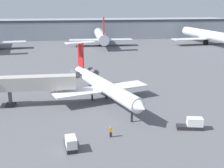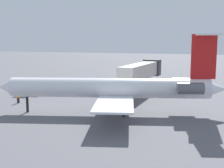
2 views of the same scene
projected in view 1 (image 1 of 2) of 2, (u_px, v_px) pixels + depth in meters
name	position (u px, v px, depth m)	size (l,w,h in m)	color
ground_plane	(99.00, 102.00, 58.96)	(400.00, 400.00, 0.10)	#5B5B60
regional_jet	(101.00, 84.00, 58.72)	(20.08, 29.73, 10.58)	white
jet_bridge	(24.00, 84.00, 55.84)	(17.72, 3.20, 6.07)	#B7B2A8
ground_crew_marshaller	(111.00, 132.00, 43.40)	(0.45, 0.36, 1.69)	black
baggage_tug_lead	(192.00, 124.00, 46.13)	(4.20, 2.18, 1.90)	#262628
baggage_tug_trailing	(71.00, 143.00, 39.86)	(1.89, 4.14, 1.90)	#262628
terminal_building	(79.00, 29.00, 160.08)	(162.95, 18.80, 10.31)	#8C939E
parked_airliner_west_mid	(101.00, 36.00, 132.05)	(28.68, 34.06, 13.67)	silver
parked_airliner_centre	(207.00, 35.00, 136.49)	(33.56, 39.64, 13.76)	silver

